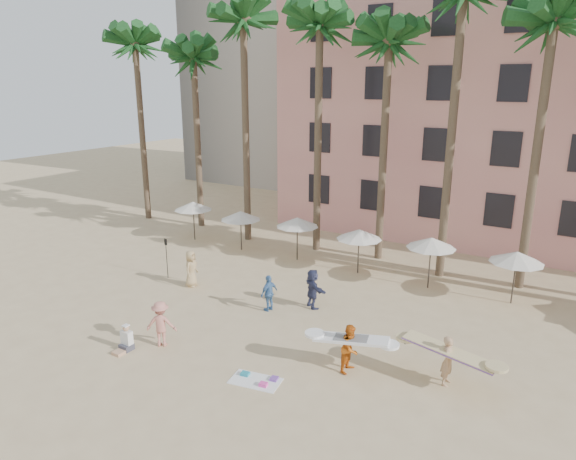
# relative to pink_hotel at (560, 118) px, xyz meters

# --- Properties ---
(ground) EXTENTS (120.00, 120.00, 0.00)m
(ground) POSITION_rel_pink_hotel_xyz_m (-7.00, -26.00, -8.00)
(ground) COLOR #D1B789
(ground) RESTS_ON ground
(pink_hotel) EXTENTS (35.00, 14.00, 16.00)m
(pink_hotel) POSITION_rel_pink_hotel_xyz_m (0.00, 0.00, 0.00)
(pink_hotel) COLOR #F4A494
(pink_hotel) RESTS_ON ground
(palm_row) EXTENTS (44.40, 5.40, 16.30)m
(palm_row) POSITION_rel_pink_hotel_xyz_m (-6.49, -11.00, 4.97)
(palm_row) COLOR brown
(palm_row) RESTS_ON ground
(umbrella_row) EXTENTS (22.50, 2.70, 2.73)m
(umbrella_row) POSITION_rel_pink_hotel_xyz_m (-10.00, -13.50, -5.67)
(umbrella_row) COLOR #332B23
(umbrella_row) RESTS_ON ground
(beach_towel) EXTENTS (1.95, 1.31, 0.14)m
(beach_towel) POSITION_rel_pink_hotel_xyz_m (-6.59, -25.33, -7.97)
(beach_towel) COLOR white
(beach_towel) RESTS_ON ground
(carrier_yellow) EXTENTS (3.28, 1.11, 1.82)m
(carrier_yellow) POSITION_rel_pink_hotel_xyz_m (-0.80, -21.96, -6.97)
(carrier_yellow) COLOR tan
(carrier_yellow) RESTS_ON ground
(carrier_white) EXTENTS (2.83, 1.38, 1.83)m
(carrier_white) POSITION_rel_pink_hotel_xyz_m (-4.07, -22.95, -7.03)
(carrier_white) COLOR orange
(carrier_white) RESTS_ON ground
(beachgoers) EXTENTS (7.97, 7.71, 1.92)m
(beachgoers) POSITION_rel_pink_hotel_xyz_m (-10.56, -21.16, -7.06)
(beachgoers) COLOR #33385A
(beachgoers) RESTS_ON ground
(paddle) EXTENTS (0.18, 0.04, 2.23)m
(paddle) POSITION_rel_pink_hotel_xyz_m (-16.50, -19.63, -6.59)
(paddle) COLOR black
(paddle) RESTS_ON ground
(seated_man) EXTENTS (0.47, 0.81, 1.06)m
(seated_man) POSITION_rel_pink_hotel_xyz_m (-12.29, -26.26, -7.64)
(seated_man) COLOR #3F3F4C
(seated_man) RESTS_ON ground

